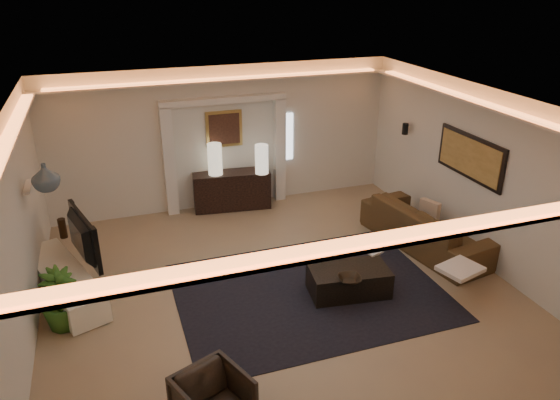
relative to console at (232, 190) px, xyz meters
name	(u,v)px	position (x,y,z in m)	size (l,w,h in m)	color
floor	(280,290)	(-0.06, -3.25, -0.40)	(7.00, 7.00, 0.00)	tan
ceiling	(280,106)	(-0.06, -3.25, 2.50)	(7.00, 7.00, 0.00)	white
wall_back	(224,138)	(-0.06, 0.25, 1.05)	(7.00, 7.00, 0.00)	silver
wall_front	(411,360)	(-0.06, -6.75, 1.05)	(7.00, 7.00, 0.00)	silver
wall_left	(16,242)	(-3.56, -3.25, 1.05)	(7.00, 7.00, 0.00)	silver
wall_right	(481,177)	(3.44, -3.25, 1.05)	(7.00, 7.00, 0.00)	silver
cove_soffit	(280,126)	(-0.06, -3.25, 2.22)	(7.00, 7.00, 0.04)	silver
daylight_slit	(287,137)	(1.29, 0.23, 0.95)	(0.25, 0.03, 1.00)	white
area_rug	(309,291)	(0.34, -3.45, -0.39)	(4.00, 3.00, 0.01)	black
pilaster_left	(169,162)	(-1.21, 0.15, 0.70)	(0.22, 0.20, 2.20)	silver
pilaster_right	(279,150)	(1.09, 0.15, 0.70)	(0.22, 0.20, 2.20)	silver
alcove_header	(224,100)	(-0.06, 0.15, 1.85)	(2.52, 0.20, 0.12)	silver
painting_frame	(224,129)	(-0.06, 0.22, 1.25)	(0.74, 0.04, 0.74)	tan
painting_canvas	(224,129)	(-0.06, 0.19, 1.25)	(0.62, 0.02, 0.62)	#4C2D1E
art_panel_frame	(470,157)	(3.41, -2.95, 1.30)	(0.04, 1.64, 0.74)	black
art_panel_gold	(469,157)	(3.39, -2.95, 1.30)	(0.02, 1.50, 0.62)	tan
wall_sconce	(405,129)	(3.32, -1.05, 1.28)	(0.12, 0.12, 0.22)	black
wall_niche	(28,187)	(-3.50, -1.85, 1.25)	(0.10, 0.55, 0.04)	silver
console	(232,190)	(0.00, 0.00, 0.00)	(1.56, 0.49, 0.78)	black
lamp_left	(215,160)	(-0.32, 0.00, 0.69)	(0.29, 0.29, 0.64)	beige
lamp_right	(262,159)	(0.58, -0.24, 0.69)	(0.27, 0.27, 0.60)	white
media_ledge	(64,282)	(-3.21, -2.31, -0.18)	(0.56, 2.23, 0.42)	white
tv	(76,237)	(-2.96, -2.07, 0.43)	(0.17, 1.32, 0.76)	black
figurine	(62,226)	(-3.21, -1.19, 0.24)	(0.13, 0.13, 0.34)	black
ginger_jar	(45,177)	(-3.21, -2.15, 1.47)	(0.39, 0.39, 0.41)	#4A5A66
plant	(60,299)	(-3.21, -3.14, 0.05)	(0.50, 0.50, 0.89)	#2F621D
sofa	(427,227)	(2.87, -2.74, -0.03)	(1.00, 2.57, 0.75)	#51351C
throw_blanket	(460,269)	(2.35, -4.38, 0.15)	(0.59, 0.48, 0.06)	white
throw_pillow	(429,211)	(3.08, -2.48, 0.15)	(0.12, 0.39, 0.39)	tan
coffee_table	(349,281)	(0.90, -3.67, -0.20)	(1.19, 0.65, 0.44)	black
bowl	(349,280)	(0.74, -3.99, 0.05)	(0.34, 0.34, 0.08)	black
magazine	(374,253)	(1.50, -3.34, 0.02)	(0.26, 0.19, 0.03)	white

